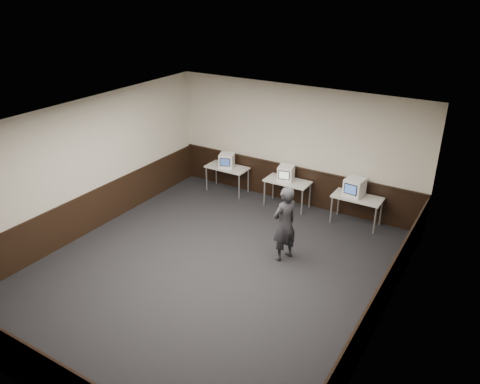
% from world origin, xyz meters
% --- Properties ---
extents(floor, '(8.00, 8.00, 0.00)m').
position_xyz_m(floor, '(0.00, 0.00, 0.00)').
color(floor, black).
rests_on(floor, ground).
extents(ceiling, '(8.00, 8.00, 0.00)m').
position_xyz_m(ceiling, '(0.00, 0.00, 3.20)').
color(ceiling, white).
rests_on(ceiling, back_wall).
extents(back_wall, '(7.00, 0.00, 7.00)m').
position_xyz_m(back_wall, '(0.00, 4.00, 1.60)').
color(back_wall, beige).
rests_on(back_wall, ground).
extents(front_wall, '(7.00, 0.00, 7.00)m').
position_xyz_m(front_wall, '(0.00, -4.00, 1.60)').
color(front_wall, beige).
rests_on(front_wall, ground).
extents(left_wall, '(0.00, 8.00, 8.00)m').
position_xyz_m(left_wall, '(-3.50, 0.00, 1.60)').
color(left_wall, beige).
rests_on(left_wall, ground).
extents(right_wall, '(0.00, 8.00, 8.00)m').
position_xyz_m(right_wall, '(3.50, 0.00, 1.60)').
color(right_wall, beige).
rests_on(right_wall, ground).
extents(wainscot_back, '(6.98, 0.04, 1.00)m').
position_xyz_m(wainscot_back, '(0.00, 3.98, 0.50)').
color(wainscot_back, black).
rests_on(wainscot_back, back_wall).
extents(wainscot_front, '(6.98, 0.04, 1.00)m').
position_xyz_m(wainscot_front, '(0.00, -3.98, 0.50)').
color(wainscot_front, black).
rests_on(wainscot_front, front_wall).
extents(wainscot_left, '(0.04, 7.98, 1.00)m').
position_xyz_m(wainscot_left, '(-3.48, 0.00, 0.50)').
color(wainscot_left, black).
rests_on(wainscot_left, left_wall).
extents(wainscot_right, '(0.04, 7.98, 1.00)m').
position_xyz_m(wainscot_right, '(3.48, 0.00, 0.50)').
color(wainscot_right, black).
rests_on(wainscot_right, right_wall).
extents(wainscot_rail, '(6.98, 0.06, 0.04)m').
position_xyz_m(wainscot_rail, '(0.00, 3.96, 1.02)').
color(wainscot_rail, black).
rests_on(wainscot_rail, wainscot_back).
extents(desk_left, '(1.20, 0.60, 0.75)m').
position_xyz_m(desk_left, '(-1.90, 3.60, 0.68)').
color(desk_left, beige).
rests_on(desk_left, ground).
extents(desk_center, '(1.20, 0.60, 0.75)m').
position_xyz_m(desk_center, '(0.00, 3.60, 0.68)').
color(desk_center, beige).
rests_on(desk_center, ground).
extents(desk_right, '(1.20, 0.60, 0.75)m').
position_xyz_m(desk_right, '(1.90, 3.60, 0.68)').
color(desk_right, beige).
rests_on(desk_right, ground).
extents(emac_left, '(0.51, 0.52, 0.39)m').
position_xyz_m(emac_left, '(-1.91, 3.59, 0.95)').
color(emac_left, white).
rests_on(emac_left, desk_left).
extents(emac_center, '(0.47, 0.49, 0.39)m').
position_xyz_m(emac_center, '(-0.07, 3.62, 0.95)').
color(emac_center, white).
rests_on(emac_center, desk_center).
extents(emac_right, '(0.49, 0.51, 0.44)m').
position_xyz_m(emac_right, '(1.79, 3.63, 0.97)').
color(emac_right, white).
rests_on(emac_right, desk_right).
extents(person, '(0.61, 0.73, 1.71)m').
position_xyz_m(person, '(1.07, 1.26, 0.85)').
color(person, '#25252A').
rests_on(person, ground).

